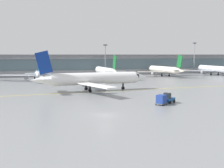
# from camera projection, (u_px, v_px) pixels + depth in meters

# --- Properties ---
(ground_plane) EXTENTS (400.00, 400.00, 0.00)m
(ground_plane) POSITION_uv_depth(u_px,v_px,m) (105.00, 115.00, 42.38)
(ground_plane) COLOR gray
(taxiway_centreline_stripe) EXTENTS (109.90, 5.43, 0.01)m
(taxiway_centreline_stripe) POSITION_uv_depth(u_px,v_px,m) (97.00, 92.00, 69.20)
(taxiway_centreline_stripe) COLOR yellow
(taxiway_centreline_stripe) RESTS_ON ground_plane
(terminal_concourse) EXTENTS (203.44, 11.00, 9.60)m
(terminal_concourse) POSITION_uv_depth(u_px,v_px,m) (56.00, 65.00, 124.59)
(terminal_concourse) COLOR #B2B7BC
(terminal_concourse) RESTS_ON ground_plane
(gate_airplane_2) EXTENTS (26.51, 28.62, 9.47)m
(gate_airplane_2) POSITION_uv_depth(u_px,v_px,m) (40.00, 73.00, 99.34)
(gate_airplane_2) COLOR silver
(gate_airplane_2) RESTS_ON ground_plane
(gate_airplane_3) EXTENTS (26.59, 28.58, 9.47)m
(gate_airplane_3) POSITION_uv_depth(u_px,v_px,m) (106.00, 71.00, 109.31)
(gate_airplane_3) COLOR white
(gate_airplane_3) RESTS_ON ground_plane
(gate_airplane_4) EXTENTS (26.49, 28.62, 9.47)m
(gate_airplane_4) POSITION_uv_depth(u_px,v_px,m) (164.00, 70.00, 119.38)
(gate_airplane_4) COLOR silver
(gate_airplane_4) RESTS_ON ground_plane
(gate_airplane_5) EXTENTS (26.50, 28.54, 9.45)m
(gate_airplane_5) POSITION_uv_depth(u_px,v_px,m) (213.00, 69.00, 126.21)
(gate_airplane_5) COLOR silver
(gate_airplane_5) RESTS_ON ground_plane
(taxiing_regional_jet) EXTENTS (32.07, 29.82, 10.63)m
(taxiing_regional_jet) POSITION_uv_depth(u_px,v_px,m) (93.00, 79.00, 70.61)
(taxiing_regional_jet) COLOR white
(taxiing_regional_jet) RESTS_ON ground_plane
(baggage_tug) EXTENTS (2.95, 2.60, 2.10)m
(baggage_tug) POSITION_uv_depth(u_px,v_px,m) (168.00, 99.00, 53.20)
(baggage_tug) COLOR #194C8C
(baggage_tug) RESTS_ON ground_plane
(cargo_dolly_lead) EXTENTS (2.63, 2.47, 1.94)m
(cargo_dolly_lead) POSITION_uv_depth(u_px,v_px,m) (161.00, 99.00, 51.12)
(cargo_dolly_lead) COLOR #595B60
(cargo_dolly_lead) RESTS_ON ground_plane
(apron_light_mast_2) EXTENTS (1.80, 0.36, 14.14)m
(apron_light_mast_2) POSITION_uv_depth(u_px,v_px,m) (105.00, 59.00, 121.76)
(apron_light_mast_2) COLOR gray
(apron_light_mast_2) RESTS_ON ground_plane
(apron_light_mast_3) EXTENTS (1.80, 0.36, 15.65)m
(apron_light_mast_3) POSITION_uv_depth(u_px,v_px,m) (194.00, 57.00, 136.36)
(apron_light_mast_3) COLOR gray
(apron_light_mast_3) RESTS_ON ground_plane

